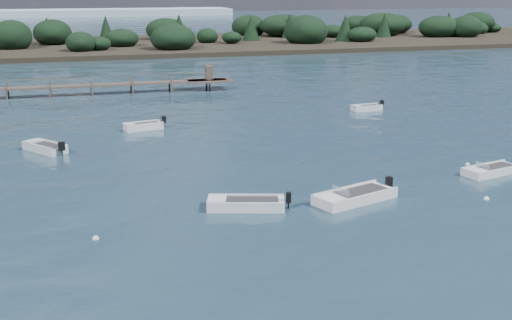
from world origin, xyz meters
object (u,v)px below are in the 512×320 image
object	(u,v)px
tender_far_grey	(45,149)
dinghy_mid_white_a	(355,198)
dinghy_mid_white_b	(491,172)
tender_far_grey_b	(367,109)
tender_far_white	(144,127)
dinghy_mid_grey	(246,206)

from	to	relation	value
tender_far_grey	dinghy_mid_white_a	distance (m)	23.14
dinghy_mid_white_b	tender_far_grey_b	bearing A→B (deg)	85.65
tender_far_white	dinghy_mid_white_b	size ratio (longest dim) A/B	0.83
tender_far_white	dinghy_mid_white_b	world-z (taller)	tender_far_white
tender_far_grey_b	dinghy_mid_grey	bearing A→B (deg)	-127.98
tender_far_grey	dinghy_mid_grey	bearing A→B (deg)	-55.71
tender_far_grey	dinghy_mid_grey	distance (m)	18.82
dinghy_mid_white_a	tender_far_white	bearing A→B (deg)	113.12
dinghy_mid_grey	dinghy_mid_white_b	size ratio (longest dim) A/B	1.04
dinghy_mid_white_a	tender_far_grey_b	bearing A→B (deg)	63.03
tender_far_grey	dinghy_mid_grey	xyz separation A→B (m)	(10.60, -15.55, -0.02)
dinghy_mid_white_b	dinghy_mid_grey	bearing A→B (deg)	-173.36
tender_far_white	dinghy_mid_white_b	distance (m)	27.22
dinghy_mid_grey	dinghy_mid_white_b	world-z (taller)	dinghy_mid_grey
tender_far_grey	dinghy_mid_white_a	xyz separation A→B (m)	(16.68, -16.04, -0.02)
tender_far_grey_b	dinghy_mid_white_a	size ratio (longest dim) A/B	0.62
tender_far_grey	dinghy_mid_white_a	size ratio (longest dim) A/B	0.70
tender_far_grey_b	dinghy_mid_white_a	xyz separation A→B (m)	(-12.09, -23.76, 0.00)
tender_far_white	tender_far_grey	distance (m)	9.24
tender_far_grey_b	dinghy_mid_white_b	xyz separation A→B (m)	(-1.62, -21.35, -0.02)
tender_far_grey_b	tender_far_grey	size ratio (longest dim) A/B	0.89
tender_far_grey	dinghy_mid_white_a	world-z (taller)	tender_far_grey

